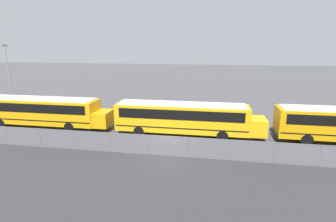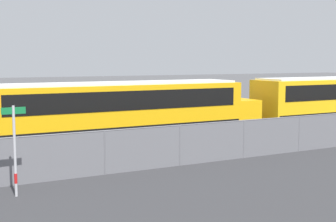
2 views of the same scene
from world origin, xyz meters
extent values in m
cylinder|color=slate|center=(-19.74, 0.00, 0.79)|extent=(0.07, 0.07, 1.57)
cylinder|color=slate|center=(-16.70, 0.00, 0.79)|extent=(0.07, 0.07, 1.57)
cylinder|color=slate|center=(-13.66, 0.00, 0.79)|extent=(0.07, 0.07, 1.57)
cylinder|color=slate|center=(-10.63, 0.00, 0.79)|extent=(0.07, 0.07, 1.57)
cylinder|color=slate|center=(-7.59, 0.00, 0.79)|extent=(0.07, 0.07, 1.57)
cube|color=#EDA80F|center=(-14.02, 4.99, 1.71)|extent=(12.07, 2.48, 2.42)
cube|color=black|center=(-14.02, 4.99, 2.25)|extent=(11.10, 2.52, 0.87)
cube|color=black|center=(-14.02, 4.99, 1.04)|extent=(11.83, 2.51, 0.10)
cube|color=#EDA80F|center=(-7.26, 4.99, 1.23)|extent=(1.45, 2.28, 1.45)
cube|color=silver|center=(-14.02, 4.99, 2.98)|extent=(11.47, 2.23, 0.10)
cylinder|color=black|center=(-10.28, 6.11, 0.50)|extent=(1.00, 0.28, 1.00)
cylinder|color=black|center=(-10.28, 3.87, 0.50)|extent=(1.00, 0.28, 1.00)
cylinder|color=black|center=(-17.76, 6.11, 0.50)|extent=(1.00, 0.28, 1.00)
cylinder|color=black|center=(-17.76, 3.87, 0.50)|extent=(1.00, 0.28, 1.00)
cube|color=black|center=(-5.67, 4.90, 0.65)|extent=(0.12, 2.48, 0.24)
cylinder|color=black|center=(-3.33, 6.02, 0.50)|extent=(1.00, 0.28, 1.00)
cylinder|color=black|center=(-3.33, 3.78, 0.50)|extent=(1.00, 0.28, 1.00)
cylinder|color=#B7B7BC|center=(-19.97, -1.29, 1.36)|extent=(0.08, 0.08, 2.72)
cylinder|color=red|center=(-19.97, -1.29, 0.55)|extent=(0.09, 0.09, 0.30)
cube|color=#147238|center=(-19.97, -1.29, 2.57)|extent=(0.70, 0.02, 0.20)
camera|label=1|loc=(3.19, -18.19, 8.13)|focal=28.00mm
camera|label=2|loc=(-22.32, -15.38, 4.03)|focal=50.00mm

